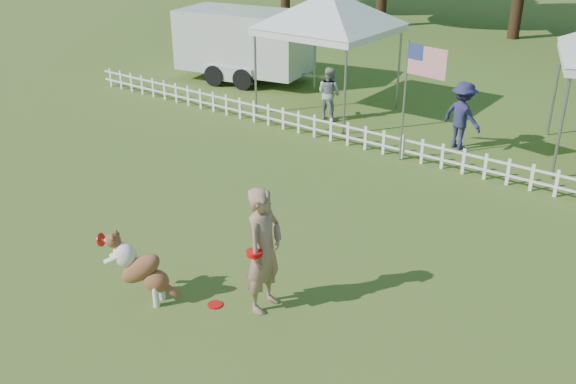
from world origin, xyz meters
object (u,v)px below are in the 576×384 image
object	(u,v)px
frisbee_on_turf	(215,305)
spectator_a	(329,93)
handler	(264,250)
canopy_tent_left	(329,54)
dog	(142,269)
cargo_trailer	(245,45)
flag_pole	(404,102)
spectator_b	(462,116)

from	to	relation	value
frisbee_on_turf	spectator_a	bearing A→B (deg)	112.82
handler	canopy_tent_left	xyz separation A→B (m)	(-4.66, 8.70, 0.66)
frisbee_on_turf	spectator_a	xyz separation A→B (m)	(-3.57, 8.49, 0.72)
frisbee_on_turf	handler	bearing A→B (deg)	35.33
dog	canopy_tent_left	xyz separation A→B (m)	(-3.10, 9.68, 1.07)
dog	frisbee_on_turf	xyz separation A→B (m)	(0.94, 0.54, -0.55)
cargo_trailer	flag_pole	size ratio (longest dim) A/B	1.89
canopy_tent_left	dog	bearing A→B (deg)	-72.58
frisbee_on_turf	cargo_trailer	world-z (taller)	cargo_trailer
handler	dog	size ratio (longest dim) A/B	1.73
cargo_trailer	spectator_b	world-z (taller)	cargo_trailer
spectator_b	canopy_tent_left	bearing A→B (deg)	9.61
frisbee_on_turf	canopy_tent_left	xyz separation A→B (m)	(-4.04, 9.14, 1.63)
dog	cargo_trailer	xyz separation A→B (m)	(-7.16, 10.82, 0.60)
handler	flag_pole	size ratio (longest dim) A/B	0.70
handler	dog	bearing A→B (deg)	116.76
flag_pole	canopy_tent_left	bearing A→B (deg)	157.66
handler	frisbee_on_turf	world-z (taller)	handler
dog	spectator_a	size ratio (longest dim) A/B	0.77
canopy_tent_left	spectator_a	size ratio (longest dim) A/B	2.24
dog	handler	bearing A→B (deg)	8.72
handler	frisbee_on_turf	size ratio (longest dim) A/B	8.61
cargo_trailer	canopy_tent_left	bearing A→B (deg)	-26.71
frisbee_on_turf	canopy_tent_left	distance (m)	10.12
canopy_tent_left	spectator_b	distance (m)	4.39
handler	flag_pole	distance (m)	6.62
dog	spectator_b	size ratio (longest dim) A/B	0.68
cargo_trailer	flag_pole	distance (m)	8.27
cargo_trailer	dog	bearing A→B (deg)	-67.48
dog	flag_pole	size ratio (longest dim) A/B	0.40
handler	frisbee_on_turf	bearing A→B (deg)	120.02
cargo_trailer	spectator_b	xyz separation A→B (m)	(8.33, -1.75, -0.34)
frisbee_on_turf	flag_pole	size ratio (longest dim) A/B	0.08
canopy_tent_left	cargo_trailer	xyz separation A→B (m)	(-4.06, 1.15, -0.47)
dog	spectator_b	bearing A→B (deg)	59.27
spectator_a	spectator_b	world-z (taller)	spectator_b
handler	spectator_b	distance (m)	8.10
canopy_tent_left	cargo_trailer	size ratio (longest dim) A/B	0.62
handler	canopy_tent_left	bearing A→B (deg)	22.89
handler	dog	world-z (taller)	handler
dog	frisbee_on_turf	size ratio (longest dim) A/B	4.96
frisbee_on_turf	spectator_a	distance (m)	9.23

